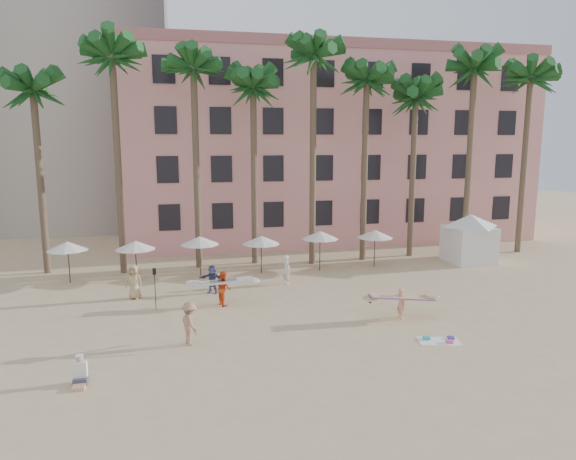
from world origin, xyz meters
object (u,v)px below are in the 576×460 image
(carrier_yellow, at_px, (401,300))
(carrier_white, at_px, (224,287))
(pink_hotel, at_px, (324,149))
(cabana, at_px, (469,234))

(carrier_yellow, bearing_deg, carrier_white, 155.03)
(pink_hotel, xyz_separation_m, carrier_yellow, (-2.58, -23.67, -7.09))
(cabana, distance_m, carrier_white, 19.41)
(cabana, relative_size, carrier_yellow, 1.43)
(pink_hotel, xyz_separation_m, carrier_white, (-11.01, -19.74, -7.02))
(cabana, distance_m, carrier_yellow, 14.33)
(cabana, height_order, carrier_white, cabana)
(carrier_yellow, relative_size, carrier_white, 1.02)
(pink_hotel, height_order, carrier_yellow, pink_hotel)
(carrier_yellow, xyz_separation_m, carrier_white, (-8.43, 3.93, 0.08))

